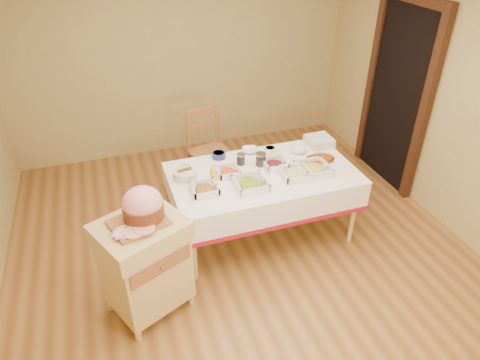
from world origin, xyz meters
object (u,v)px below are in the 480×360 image
at_px(preserve_jar_right, 261,160).
at_px(bread_basket, 185,175).
at_px(butcher_cart, 145,262).
at_px(brass_platter, 320,159).
at_px(dining_table, 263,186).
at_px(preserve_jar_left, 241,160).
at_px(mustard_bottle, 213,174).
at_px(plate_stack, 319,141).
at_px(ham_on_board, 142,207).
at_px(dining_chair, 209,150).

distance_m(preserve_jar_right, bread_basket, 0.77).
bearing_deg(butcher_cart, brass_platter, 18.90).
relative_size(dining_table, preserve_jar_left, 16.07).
xyz_separation_m(butcher_cart, preserve_jar_left, (1.11, 0.85, 0.29)).
height_order(mustard_bottle, plate_stack, mustard_bottle).
bearing_deg(preserve_jar_right, preserve_jar_left, 154.66).
xyz_separation_m(dining_table, butcher_cart, (-1.26, -0.63, -0.08)).
distance_m(butcher_cart, bread_basket, 0.97).
bearing_deg(brass_platter, butcher_cart, -161.10).
relative_size(preserve_jar_left, plate_stack, 0.44).
xyz_separation_m(ham_on_board, plate_stack, (2.00, 0.93, -0.23)).
bearing_deg(preserve_jar_left, ham_on_board, -142.58).
height_order(preserve_jar_left, mustard_bottle, mustard_bottle).
distance_m(dining_chair, preserve_jar_left, 0.88).
height_order(dining_chair, plate_stack, dining_chair).
bearing_deg(butcher_cart, dining_table, 26.38).
bearing_deg(preserve_jar_left, dining_table, -55.41).
xyz_separation_m(dining_table, bread_basket, (-0.75, 0.14, 0.20)).
xyz_separation_m(dining_table, mustard_bottle, (-0.50, 0.00, 0.24)).
bearing_deg(bread_basket, preserve_jar_right, -0.17).
bearing_deg(ham_on_board, dining_table, 25.90).
height_order(butcher_cart, plate_stack, butcher_cart).
bearing_deg(brass_platter, ham_on_board, -161.64).
relative_size(bread_basket, plate_stack, 0.86).
relative_size(ham_on_board, bread_basket, 1.95).
relative_size(preserve_jar_right, bread_basket, 0.59).
bearing_deg(mustard_bottle, dining_chair, 77.36).
distance_m(dining_chair, bread_basket, 1.06).
height_order(preserve_jar_left, plate_stack, preserve_jar_left).
bearing_deg(ham_on_board, preserve_jar_right, 30.32).
bearing_deg(ham_on_board, dining_chair, 59.83).
bearing_deg(bread_basket, brass_platter, -4.88).
xyz_separation_m(preserve_jar_left, mustard_bottle, (-0.35, -0.22, 0.03)).
bearing_deg(preserve_jar_left, brass_platter, -14.36).
relative_size(dining_chair, preserve_jar_left, 8.77).
bearing_deg(dining_table, plate_stack, 23.21).
height_order(bread_basket, brass_platter, bread_basket).
relative_size(dining_chair, preserve_jar_right, 7.46).
bearing_deg(dining_chair, brass_platter, -48.38).
relative_size(dining_chair, brass_platter, 3.21).
relative_size(dining_table, preserve_jar_right, 13.67).
xyz_separation_m(preserve_jar_right, mustard_bottle, (-0.53, -0.13, 0.02)).
distance_m(dining_table, mustard_bottle, 0.56).
bearing_deg(bread_basket, preserve_jar_left, 8.05).
bearing_deg(butcher_cart, ham_on_board, 38.07).
xyz_separation_m(dining_chair, bread_basket, (-0.47, -0.90, 0.29)).
distance_m(preserve_jar_right, mustard_bottle, 0.55).
bearing_deg(preserve_jar_left, butcher_cart, -142.55).
bearing_deg(mustard_bottle, ham_on_board, -140.24).
xyz_separation_m(butcher_cart, bread_basket, (0.52, 0.77, 0.28)).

